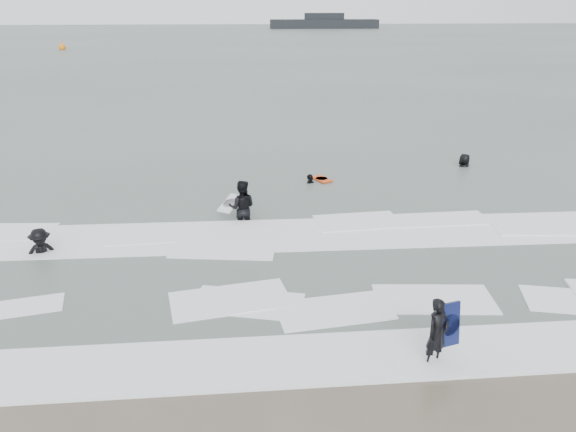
{
  "coord_description": "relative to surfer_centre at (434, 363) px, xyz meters",
  "views": [
    {
      "loc": [
        -1.13,
        -10.45,
        7.13
      ],
      "look_at": [
        0.0,
        5.0,
        1.1
      ],
      "focal_mm": 35.0,
      "sensor_mm": 36.0,
      "label": 1
    }
  ],
  "objects": [
    {
      "name": "surfer_breaker",
      "position": [
        -9.95,
        6.01,
        0.0
      ],
      "size": [
        1.26,
        1.0,
        1.7
      ],
      "primitive_type": "imported",
      "rotation": [
        0.0,
        0.0,
        0.39
      ],
      "color": "black",
      "rests_on": "ground"
    },
    {
      "name": "surfer_right_far",
      "position": [
        5.93,
        14.17,
        0.0
      ],
      "size": [
        1.03,
        0.97,
        1.77
      ],
      "primitive_type": "imported",
      "rotation": [
        0.0,
        0.0,
        -2.51
      ],
      "color": "black",
      "rests_on": "ground"
    },
    {
      "name": "surfer_right_near",
      "position": [
        -1.25,
        12.27,
        0.0
      ],
      "size": [
        0.97,
        0.83,
        1.56
      ],
      "primitive_type": "imported",
      "rotation": [
        0.0,
        0.0,
        -2.54
      ],
      "color": "black",
      "rests_on": "ground"
    },
    {
      "name": "ground",
      "position": [
        -2.64,
        0.88,
        0.0
      ],
      "size": [
        320.0,
        320.0,
        0.0
      ],
      "primitive_type": "plane",
      "color": "brown",
      "rests_on": "ground"
    },
    {
      "name": "surfer_centre",
      "position": [
        0.0,
        0.0,
        0.0
      ],
      "size": [
        0.66,
        0.59,
        1.53
      ],
      "primitive_type": "imported",
      "rotation": [
        0.0,
        0.0,
        0.5
      ],
      "color": "black",
      "rests_on": "ground"
    },
    {
      "name": "sea",
      "position": [
        -2.64,
        80.88,
        0.06
      ],
      "size": [
        320.0,
        320.0,
        0.0
      ],
      "primitive_type": "plane",
      "color": "#47544C",
      "rests_on": "ground"
    },
    {
      "name": "bodyboards",
      "position": [
        -1.66,
        7.2,
        0.5
      ],
      "size": [
        5.42,
        13.12,
        1.25
      ],
      "color": "#0D1541",
      "rests_on": "ground"
    },
    {
      "name": "buoy",
      "position": [
        -30.56,
        78.1,
        0.42
      ],
      "size": [
        1.0,
        1.0,
        1.65
      ],
      "color": "orange",
      "rests_on": "ground"
    },
    {
      "name": "surfer_wading",
      "position": [
        -4.03,
        8.46,
        0.0
      ],
      "size": [
        1.01,
        0.82,
        1.97
      ],
      "primitive_type": "imported",
      "rotation": [
        0.0,
        0.0,
        3.06
      ],
      "color": "black",
      "rests_on": "ground"
    },
    {
      "name": "surf_foam",
      "position": [
        -2.64,
        4.58,
        0.04
      ],
      "size": [
        30.03,
        9.06,
        0.09
      ],
      "color": "white",
      "rests_on": "ground"
    },
    {
      "name": "vessel_horizon",
      "position": [
        15.87,
        136.33,
        1.35
      ],
      "size": [
        26.71,
        4.77,
        3.63
      ],
      "color": "black",
      "rests_on": "ground"
    }
  ]
}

